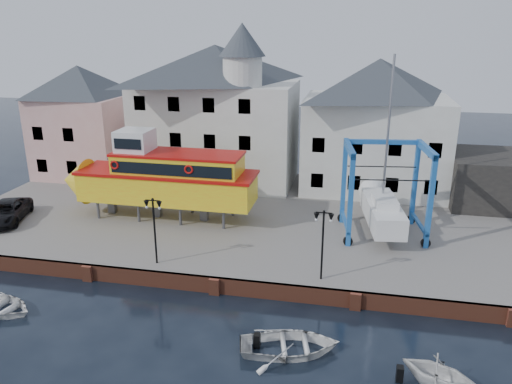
# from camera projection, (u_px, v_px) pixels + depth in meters

# --- Properties ---
(ground) EXTENTS (140.00, 140.00, 0.00)m
(ground) POSITION_uv_depth(u_px,v_px,m) (215.00, 294.00, 28.94)
(ground) COLOR black
(ground) RESTS_ON ground
(hardstanding) EXTENTS (44.00, 22.00, 1.00)m
(hardstanding) POSITION_uv_depth(u_px,v_px,m) (254.00, 218.00, 38.99)
(hardstanding) COLOR slate
(hardstanding) RESTS_ON ground
(quay_wall) EXTENTS (44.00, 0.47, 1.00)m
(quay_wall) POSITION_uv_depth(u_px,v_px,m) (215.00, 285.00, 28.88)
(quay_wall) COLOR brown
(quay_wall) RESTS_ON ground
(building_pink) EXTENTS (8.00, 7.00, 10.30)m
(building_pink) POSITION_uv_depth(u_px,v_px,m) (83.00, 121.00, 47.13)
(building_pink) COLOR #D39791
(building_pink) RESTS_ON hardstanding
(building_white_main) EXTENTS (14.00, 8.30, 14.00)m
(building_white_main) POSITION_uv_depth(u_px,v_px,m) (217.00, 113.00, 44.60)
(building_white_main) COLOR white
(building_white_main) RESTS_ON hardstanding
(building_white_right) EXTENTS (12.00, 8.00, 11.20)m
(building_white_right) POSITION_uv_depth(u_px,v_px,m) (375.00, 126.00, 42.75)
(building_white_right) COLOR white
(building_white_right) RESTS_ON hardstanding
(shed_dark) EXTENTS (8.00, 7.00, 4.00)m
(shed_dark) POSITION_uv_depth(u_px,v_px,m) (500.00, 179.00, 40.13)
(shed_dark) COLOR black
(shed_dark) RESTS_ON hardstanding
(lamp_post_left) EXTENTS (1.12, 0.32, 4.20)m
(lamp_post_left) POSITION_uv_depth(u_px,v_px,m) (154.00, 214.00, 29.49)
(lamp_post_left) COLOR black
(lamp_post_left) RESTS_ON hardstanding
(lamp_post_right) EXTENTS (1.12, 0.32, 4.20)m
(lamp_post_right) POSITION_uv_depth(u_px,v_px,m) (323.00, 228.00, 27.58)
(lamp_post_right) COLOR black
(lamp_post_right) RESTS_ON hardstanding
(tour_boat) EXTENTS (15.17, 3.76, 6.59)m
(tour_boat) POSITION_uv_depth(u_px,v_px,m) (156.00, 177.00, 36.91)
(tour_boat) COLOR #59595E
(tour_boat) RESTS_ON hardstanding
(travel_lift) EXTENTS (6.20, 8.21, 12.10)m
(travel_lift) POSITION_uv_depth(u_px,v_px,m) (381.00, 203.00, 34.75)
(travel_lift) COLOR #1F5A9D
(travel_lift) RESTS_ON hardstanding
(van) EXTENTS (3.87, 5.75, 1.46)m
(van) POSITION_uv_depth(u_px,v_px,m) (6.00, 212.00, 36.72)
(van) COLOR black
(van) RESTS_ON hardstanding
(motorboat_b) EXTENTS (5.43, 4.43, 0.99)m
(motorboat_b) POSITION_uv_depth(u_px,v_px,m) (290.00, 352.00, 23.82)
(motorboat_b) COLOR white
(motorboat_b) RESTS_ON ground
(motorboat_d) EXTENTS (4.56, 3.62, 0.85)m
(motorboat_d) POSITION_uv_depth(u_px,v_px,m) (0.00, 311.00, 27.21)
(motorboat_d) COLOR white
(motorboat_d) RESTS_ON ground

